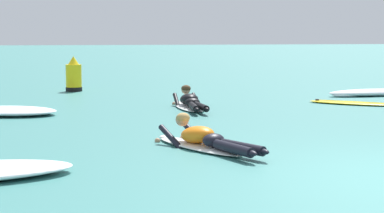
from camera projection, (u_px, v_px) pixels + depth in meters
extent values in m
plane|color=#387A75|center=(239.00, 97.00, 17.97)|extent=(120.00, 120.00, 0.00)
ellipsoid|color=white|center=(199.00, 146.00, 10.18)|extent=(1.34, 2.04, 0.07)
ellipsoid|color=white|center=(165.00, 137.00, 10.96)|extent=(0.25, 0.26, 0.06)
ellipsoid|color=orange|center=(197.00, 135.00, 10.20)|extent=(0.67, 0.81, 0.35)
ellipsoid|color=black|center=(214.00, 140.00, 9.87)|extent=(0.43, 0.40, 0.20)
cylinder|color=black|center=(233.00, 148.00, 9.36)|extent=(0.45, 0.82, 0.14)
ellipsoid|color=black|center=(251.00, 153.00, 9.01)|extent=(0.19, 0.24, 0.08)
cylinder|color=black|center=(242.00, 147.00, 9.45)|extent=(0.53, 0.79, 0.14)
ellipsoid|color=black|center=(263.00, 152.00, 9.13)|extent=(0.19, 0.24, 0.08)
cylinder|color=black|center=(171.00, 138.00, 10.40)|extent=(0.35, 0.60, 0.35)
sphere|color=tan|center=(157.00, 141.00, 10.74)|extent=(0.09, 0.09, 0.09)
cylinder|color=black|center=(196.00, 135.00, 10.63)|extent=(0.35, 0.60, 0.35)
sphere|color=tan|center=(182.00, 139.00, 10.96)|extent=(0.09, 0.09, 0.09)
sphere|color=tan|center=(182.00, 120.00, 10.52)|extent=(0.21, 0.21, 0.21)
ellipsoid|color=#AD894C|center=(183.00, 118.00, 10.50)|extent=(0.29, 0.28, 0.16)
ellipsoid|color=white|center=(189.00, 107.00, 15.31)|extent=(0.63, 2.01, 0.07)
ellipsoid|color=white|center=(182.00, 102.00, 16.24)|extent=(0.21, 0.21, 0.06)
ellipsoid|color=black|center=(189.00, 99.00, 15.34)|extent=(0.43, 0.71, 0.35)
ellipsoid|color=black|center=(192.00, 102.00, 14.95)|extent=(0.35, 0.29, 0.20)
cylinder|color=black|center=(194.00, 107.00, 14.39)|extent=(0.16, 0.84, 0.14)
ellipsoid|color=black|center=(196.00, 109.00, 13.97)|extent=(0.11, 0.22, 0.08)
cylinder|color=black|center=(201.00, 107.00, 14.41)|extent=(0.22, 0.85, 0.14)
ellipsoid|color=black|center=(206.00, 109.00, 14.01)|extent=(0.11, 0.22, 0.08)
cylinder|color=black|center=(177.00, 101.00, 15.68)|extent=(0.11, 0.61, 0.35)
sphere|color=tan|center=(174.00, 104.00, 16.08)|extent=(0.09, 0.09, 0.09)
cylinder|color=black|center=(196.00, 101.00, 15.75)|extent=(0.11, 0.61, 0.35)
sphere|color=tan|center=(193.00, 104.00, 16.12)|extent=(0.09, 0.09, 0.09)
sphere|color=tan|center=(186.00, 90.00, 15.72)|extent=(0.21, 0.21, 0.21)
ellipsoid|color=#47331E|center=(186.00, 88.00, 15.70)|extent=(0.23, 0.21, 0.16)
ellipsoid|color=yellow|center=(352.00, 103.00, 16.12)|extent=(1.98, 1.65, 0.07)
cube|color=yellow|center=(352.00, 101.00, 16.11)|extent=(1.43, 1.06, 0.01)
cone|color=black|center=(317.00, 102.00, 16.51)|extent=(0.14, 0.14, 0.16)
ellipsoid|color=white|center=(373.00, 92.00, 18.17)|extent=(2.58, 0.94, 0.19)
ellipsoid|color=white|center=(348.00, 95.00, 17.92)|extent=(0.94, 0.45, 0.10)
ellipsoid|color=white|center=(13.00, 168.00, 8.42)|extent=(1.13, 0.79, 0.12)
ellipsoid|color=white|center=(8.00, 111.00, 14.12)|extent=(2.28, 1.67, 0.17)
ellipsoid|color=white|center=(35.00, 111.00, 14.23)|extent=(0.90, 0.82, 0.12)
cylinder|color=yellow|center=(74.00, 78.00, 19.49)|extent=(0.45, 0.45, 0.77)
cone|color=yellow|center=(73.00, 60.00, 19.44)|extent=(0.31, 0.31, 0.24)
cylinder|color=black|center=(74.00, 89.00, 19.53)|extent=(0.47, 0.47, 0.12)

